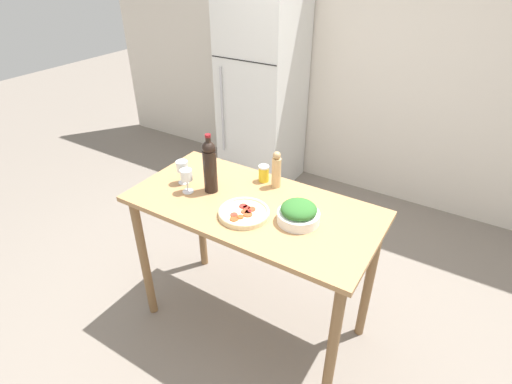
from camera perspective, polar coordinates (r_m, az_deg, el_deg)
The scene contains 11 objects.
ground_plane at distance 2.86m, azimuth -0.39°, elevation -17.88°, with size 14.00×14.00×0.00m, color slate.
wall_back at distance 3.90m, azimuth 17.03°, elevation 17.51°, with size 6.40×0.08×2.60m.
refrigerator at distance 4.03m, azimuth 0.92°, elevation 13.61°, with size 0.68×0.69×1.84m.
prep_counter at distance 2.31m, azimuth -0.46°, elevation -4.81°, with size 1.41×0.70×0.96m.
wine_bottle at distance 2.27m, azimuth -6.61°, elevation 3.81°, with size 0.08×0.08×0.36m.
wine_glass_near at distance 2.31m, azimuth -9.90°, elevation 2.22°, with size 0.07×0.07×0.14m.
wine_glass_far at distance 2.41m, azimuth -10.50°, elevation 3.46°, with size 0.07×0.07×0.14m.
pepper_mill at distance 2.33m, azimuth 2.93°, elevation 3.15°, with size 0.05×0.05×0.23m.
salad_bowl at distance 2.07m, azimuth 6.10°, elevation -3.02°, with size 0.22×0.22×0.12m.
homemade_pizza at distance 2.12m, azimuth -1.73°, elevation -2.96°, with size 0.27×0.27×0.03m.
salt_canister at distance 2.41m, azimuth 1.11°, elevation 2.67°, with size 0.06×0.06×0.10m.
Camera 1 is at (0.99, -1.56, 2.19)m, focal length 28.00 mm.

